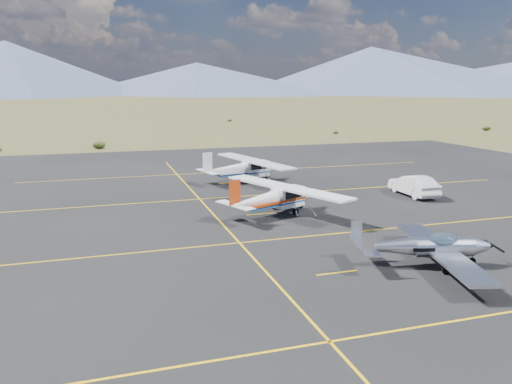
{
  "coord_description": "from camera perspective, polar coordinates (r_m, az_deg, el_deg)",
  "views": [
    {
      "loc": [
        -12.75,
        -22.49,
        8.17
      ],
      "look_at": [
        -3.5,
        7.03,
        1.6
      ],
      "focal_mm": 35.0,
      "sensor_mm": 36.0,
      "label": 1
    }
  ],
  "objects": [
    {
      "name": "apron",
      "position": [
        33.15,
        5.8,
        -2.34
      ],
      "size": [
        72.0,
        72.0,
        0.02
      ],
      "primitive_type": "cube",
      "color": "black",
      "rests_on": "ground"
    },
    {
      "name": "aircraft_cessna",
      "position": [
        32.15,
        2.11,
        -0.56
      ],
      "size": [
        7.64,
        10.23,
        2.67
      ],
      "rotation": [
        0.0,
        0.0,
        0.41
      ],
      "color": "white",
      "rests_on": "apron"
    },
    {
      "name": "aircraft_plain",
      "position": [
        43.37,
        -1.51,
        2.79
      ],
      "size": [
        7.16,
        11.01,
        2.79
      ],
      "rotation": [
        0.0,
        0.0,
        0.24
      ],
      "color": "silver",
      "rests_on": "apron"
    },
    {
      "name": "sedan",
      "position": [
        39.77,
        17.56,
        0.74
      ],
      "size": [
        1.78,
        4.79,
        1.57
      ],
      "primitive_type": "imported",
      "rotation": [
        0.0,
        0.0,
        3.12
      ],
      "color": "silver",
      "rests_on": "apron"
    },
    {
      "name": "aircraft_low_wing",
      "position": [
        24.46,
        18.98,
        -5.95
      ],
      "size": [
        6.41,
        8.76,
        1.9
      ],
      "rotation": [
        0.0,
        0.0,
        -0.25
      ],
      "color": "silver",
      "rests_on": "apron"
    },
    {
      "name": "ground",
      "position": [
        27.11,
        11.64,
        -5.8
      ],
      "size": [
        1600.0,
        1600.0,
        0.0
      ],
      "primitive_type": "plane",
      "color": "#383D1C",
      "rests_on": "ground"
    }
  ]
}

